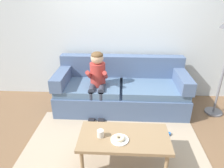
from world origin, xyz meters
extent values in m
plane|color=brown|center=(0.00, 0.00, 0.00)|extent=(10.00, 10.00, 0.00)
cube|color=silver|center=(0.00, 1.40, 1.40)|extent=(8.00, 0.10, 2.80)
cube|color=tan|center=(0.00, -0.25, 0.01)|extent=(2.48, 1.61, 0.01)
cube|color=slate|center=(0.08, 0.80, 0.19)|extent=(2.29, 0.90, 0.38)
cube|color=slate|center=(-0.49, 0.75, 0.44)|extent=(1.10, 0.74, 0.12)
cube|color=slate|center=(0.66, 0.75, 0.44)|extent=(1.10, 0.74, 0.12)
cube|color=slate|center=(0.08, 1.15, 0.70)|extent=(2.29, 0.20, 0.40)
cube|color=slate|center=(-0.96, 0.80, 0.61)|extent=(0.20, 0.90, 0.22)
cube|color=slate|center=(1.13, 0.80, 0.61)|extent=(0.20, 0.90, 0.22)
cube|color=#937551|center=(0.13, -0.53, 0.41)|extent=(1.08, 0.54, 0.04)
cylinder|color=#937551|center=(-0.35, -0.74, 0.19)|extent=(0.04, 0.04, 0.39)
cylinder|color=#937551|center=(0.62, -0.74, 0.19)|extent=(0.04, 0.04, 0.39)
cylinder|color=#937551|center=(-0.35, -0.31, 0.19)|extent=(0.04, 0.04, 0.39)
cylinder|color=#937551|center=(0.62, -0.31, 0.19)|extent=(0.04, 0.04, 0.39)
cylinder|color=#AD3833|center=(-0.32, 0.72, 0.70)|extent=(0.26, 0.26, 0.40)
sphere|color=#DBAD89|center=(-0.32, 0.70, 1.00)|extent=(0.21, 0.21, 0.21)
ellipsoid|color=brown|center=(-0.32, 0.70, 1.04)|extent=(0.20, 0.20, 0.12)
cylinder|color=#333847|center=(-0.40, 0.57, 0.51)|extent=(0.11, 0.30, 0.11)
cylinder|color=#333847|center=(-0.40, 0.42, 0.28)|extent=(0.09, 0.09, 0.44)
cube|color=black|center=(-0.40, 0.37, 0.03)|extent=(0.10, 0.20, 0.06)
cylinder|color=#AD3833|center=(-0.45, 0.62, 0.74)|extent=(0.07, 0.29, 0.23)
cylinder|color=#333847|center=(-0.24, 0.57, 0.51)|extent=(0.11, 0.30, 0.11)
cylinder|color=#333847|center=(-0.24, 0.42, 0.28)|extent=(0.09, 0.09, 0.44)
cube|color=black|center=(-0.24, 0.37, 0.03)|extent=(0.10, 0.20, 0.06)
cylinder|color=#AD3833|center=(-0.18, 0.62, 0.74)|extent=(0.07, 0.29, 0.23)
cylinder|color=white|center=(0.08, -0.60, 0.43)|extent=(0.21, 0.21, 0.01)
torus|color=beige|center=(0.08, -0.60, 0.46)|extent=(0.17, 0.17, 0.04)
cylinder|color=silver|center=(-0.15, -0.55, 0.47)|extent=(0.08, 0.08, 0.09)
cube|color=blue|center=(0.74, 0.04, 0.03)|extent=(0.16, 0.09, 0.05)
cylinder|color=blue|center=(0.65, 0.04, 0.03)|extent=(0.06, 0.06, 0.05)
cylinder|color=blue|center=(0.82, 0.04, 0.03)|extent=(0.06, 0.06, 0.05)
cylinder|color=slate|center=(1.75, 0.72, 0.01)|extent=(0.30, 0.30, 0.03)
cylinder|color=slate|center=(1.75, 0.72, 0.78)|extent=(0.04, 0.04, 1.51)
camera|label=1|loc=(0.09, -2.43, 2.01)|focal=32.19mm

